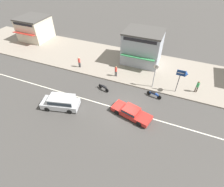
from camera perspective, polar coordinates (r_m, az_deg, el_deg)
ground_plane at (r=20.56m, az=4.21°, el=-5.60°), size 160.00×160.00×0.00m
lane_centre_stripe at (r=20.56m, az=4.21°, el=-5.60°), size 50.40×0.14×0.01m
kerb_strip at (r=27.87m, az=10.80°, el=8.15°), size 68.00×10.00×0.15m
sedan_red_0 at (r=19.75m, az=6.26°, el=-6.02°), size 4.94×2.69×1.06m
minivan_silver_2 at (r=21.18m, az=-16.31°, el=-2.62°), size 4.74×2.83×1.56m
motorcycle_1 at (r=23.04m, az=-2.80°, el=2.05°), size 1.72×0.85×0.80m
motorcycle_2 at (r=22.58m, az=13.65°, el=-0.25°), size 1.96×0.72×0.80m
street_clock at (r=22.71m, az=13.96°, el=7.33°), size 0.64×0.22×3.48m
arrow_signboard at (r=22.69m, az=22.76°, el=5.64°), size 1.34×0.81×3.31m
pedestrian_near_clock at (r=24.98m, az=1.29°, el=7.55°), size 0.34×0.34×1.66m
pedestrian_mid_kerb at (r=27.45m, az=-10.68°, el=10.26°), size 0.34×0.34×1.71m
pedestrian_by_shop at (r=24.63m, az=26.18°, el=2.27°), size 0.34×0.34×1.69m
shopfront_corner_warung at (r=28.29m, az=9.91°, el=14.81°), size 5.72×5.51×4.99m
shopfront_far_kios at (r=39.18m, az=-23.90°, el=18.96°), size 5.16×5.96×4.14m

